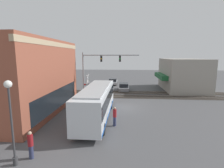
{
  "coord_description": "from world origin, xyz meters",
  "views": [
    {
      "loc": [
        -21.57,
        -0.21,
        6.52
      ],
      "look_at": [
        3.56,
        1.86,
        2.42
      ],
      "focal_mm": 28.0,
      "sensor_mm": 36.0,
      "label": 1
    }
  ],
  "objects": [
    {
      "name": "city_bus",
      "position": [
        -4.15,
        2.8,
        1.85
      ],
      "size": [
        11.34,
        2.59,
        3.36
      ],
      "color": "silver",
      "rests_on": "ground"
    },
    {
      "name": "pedestrian_near_bus",
      "position": [
        -6.05,
        0.82,
        0.95
      ],
      "size": [
        0.34,
        0.34,
        1.84
      ],
      "color": "#2D3351",
      "rests_on": "ground"
    },
    {
      "name": "pedestrian_by_lamp",
      "position": [
        -11.73,
        5.78,
        0.94
      ],
      "size": [
        0.34,
        0.34,
        1.83
      ],
      "color": "#2D3351",
      "rests_on": "ground"
    },
    {
      "name": "rail_track_near",
      "position": [
        6.0,
        0.0,
        0.03
      ],
      "size": [
        2.6,
        60.0,
        0.15
      ],
      "color": "#332D28",
      "rests_on": "ground"
    },
    {
      "name": "shop_building",
      "position": [
        12.88,
        -10.94,
        2.96
      ],
      "size": [
        11.43,
        8.17,
        5.93
      ],
      "color": "gray",
      "rests_on": "ground"
    },
    {
      "name": "traffic_signal_gantry",
      "position": [
        4.88,
        3.98,
        5.15
      ],
      "size": [
        0.42,
        8.59,
        7.01
      ],
      "color": "gray",
      "rests_on": "ground"
    },
    {
      "name": "streetlamp",
      "position": [
        -12.48,
        6.37,
        3.08
      ],
      "size": [
        0.44,
        0.44,
        5.16
      ],
      "color": "#38383A",
      "rests_on": "ground"
    },
    {
      "name": "parked_car_silver",
      "position": [
        17.92,
        2.8,
        0.65
      ],
      "size": [
        4.58,
        1.82,
        1.38
      ],
      "color": "#B7B7BC",
      "rests_on": "ground"
    },
    {
      "name": "brick_building",
      "position": [
        -2.63,
        11.5,
        4.15
      ],
      "size": [
        14.63,
        8.07,
        8.29
      ],
      "color": "brown",
      "rests_on": "ground"
    },
    {
      "name": "rail_track_far",
      "position": [
        9.2,
        0.0,
        0.03
      ],
      "size": [
        2.6,
        60.0,
        0.15
      ],
      "color": "#332D28",
      "rests_on": "ground"
    },
    {
      "name": "crossing_signal",
      "position": [
        3.49,
        5.42,
        2.3
      ],
      "size": [
        1.41,
        1.18,
        3.81
      ],
      "color": "gray",
      "rests_on": "ground"
    },
    {
      "name": "parked_car_grey",
      "position": [
        10.81,
        0.2,
        0.69
      ],
      "size": [
        4.9,
        1.82,
        1.48
      ],
      "color": "slate",
      "rests_on": "ground"
    },
    {
      "name": "ground_plane",
      "position": [
        0.0,
        0.0,
        0.0
      ],
      "size": [
        120.0,
        120.0,
        0.0
      ],
      "primitive_type": "plane",
      "color": "#4C4C4F"
    }
  ]
}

